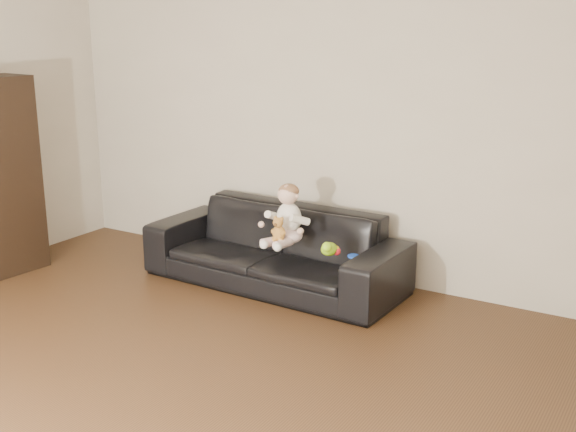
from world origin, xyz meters
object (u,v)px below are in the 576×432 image
Objects in this scene: toy_green at (329,249)px; toy_blue_disc at (354,256)px; toy_rattle at (337,251)px; teddy_bear at (279,229)px; baby at (287,218)px; sofa at (275,248)px.

toy_blue_disc is at bearing 18.64° from toy_green.
teddy_bear is at bearing -170.27° from toy_rattle.
teddy_bear is at bearing -173.77° from toy_green.
toy_blue_disc is at bearing 8.40° from baby.
baby reaches higher than toy_green.
toy_green is at bearing -161.36° from toy_blue_disc.
baby is at bearing 166.88° from toy_green.
toy_rattle is at bearing -168.89° from toy_blue_disc.
toy_rattle is (0.66, -0.18, 0.13)m from sofa.
toy_green is at bearing -17.19° from sofa.
toy_blue_disc is (0.13, 0.03, -0.02)m from toy_rattle.
toy_green is 0.06m from toy_rattle.
sofa is 23.60× the size of toy_blue_disc.
toy_rattle is (0.05, 0.03, -0.02)m from toy_green.
teddy_bear is 0.43m from toy_green.
baby is (0.19, -0.12, 0.31)m from sofa.
baby reaches higher than teddy_bear.
baby is 5.23× the size of toy_blue_disc.
teddy_bear is at bearing -73.84° from baby.
sofa is 0.38m from baby.
toy_rattle is at bearing -13.27° from sofa.
toy_rattle is (0.46, 0.08, -0.12)m from teddy_bear.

